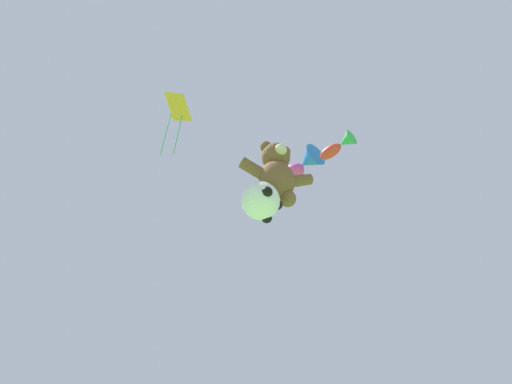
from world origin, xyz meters
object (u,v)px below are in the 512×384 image
fish_kite_magenta (300,168)px  fish_kite_crimson (338,146)px  fish_kite_teal (279,188)px  diamond_kite (178,110)px  teddy_bear_kite (277,172)px  soccer_ball_kite (261,201)px

fish_kite_magenta → fish_kite_crimson: bearing=-73.5°
fish_kite_magenta → fish_kite_teal: bearing=92.3°
diamond_kite → fish_kite_crimson: bearing=-10.8°
teddy_bear_kite → fish_kite_teal: fish_kite_teal is taller
teddy_bear_kite → diamond_kite: bearing=159.9°
fish_kite_crimson → fish_kite_teal: (-0.66, 3.98, 1.10)m
teddy_bear_kite → diamond_kite: (-3.27, 1.20, 3.19)m
fish_kite_crimson → fish_kite_teal: 4.18m
fish_kite_teal → diamond_kite: 5.91m
soccer_ball_kite → fish_kite_magenta: (2.57, 2.27, 4.22)m
fish_kite_crimson → teddy_bear_kite: bearing=-178.0°
soccer_ball_kite → fish_kite_crimson: 4.85m
teddy_bear_kite → fish_kite_magenta: fish_kite_magenta is taller
fish_kite_crimson → diamond_kite: bearing=169.2°
fish_kite_magenta → fish_kite_teal: size_ratio=1.00×
fish_kite_magenta → diamond_kite: bearing=-170.7°
soccer_ball_kite → diamond_kite: 5.54m
teddy_bear_kite → soccer_ball_kite: bearing=-160.2°
teddy_bear_kite → fish_kite_teal: bearing=65.1°
fish_kite_crimson → diamond_kite: (-5.83, 1.11, 0.97)m
fish_kite_magenta → soccer_ball_kite: bearing=-138.6°
fish_kite_magenta → fish_kite_teal: (-0.08, 2.02, 0.55)m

